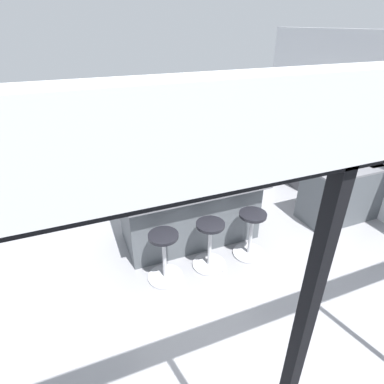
{
  "coord_description": "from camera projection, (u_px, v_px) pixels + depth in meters",
  "views": [
    {
      "loc": [
        1.61,
        3.39,
        2.84
      ],
      "look_at": [
        0.21,
        -0.07,
        0.8
      ],
      "focal_mm": 29.3,
      "sensor_mm": 36.0,
      "label": 1
    }
  ],
  "objects": [
    {
      "name": "apple_red",
      "position": [
        195.0,
        174.0,
        4.3
      ],
      "size": [
        0.07,
        0.07,
        0.07
      ],
      "primitive_type": "sphere",
      "color": "red",
      "rests_on": "cutting_board"
    },
    {
      "name": "fruit_bowl",
      "position": [
        226.0,
        173.0,
        4.37
      ],
      "size": [
        0.25,
        0.25,
        0.07
      ],
      "color": "silver",
      "rests_on": "kitchen_island"
    },
    {
      "name": "sink_cabinet",
      "position": [
        356.0,
        189.0,
        5.07
      ],
      "size": [
        1.83,
        0.6,
        1.18
      ],
      "color": "#4C5156",
      "rests_on": "ground_plane"
    },
    {
      "name": "ground_plane",
      "position": [
        207.0,
        239.0,
        4.66
      ],
      "size": [
        7.48,
        7.48,
        0.0
      ],
      "primitive_type": "plane",
      "color": "gray"
    },
    {
      "name": "kitchen_island",
      "position": [
        189.0,
        209.0,
        4.5
      ],
      "size": [
        1.93,
        1.05,
        0.94
      ],
      "color": "#4C5156",
      "rests_on": "ground_plane"
    },
    {
      "name": "oven_range",
      "position": [
        304.0,
        162.0,
        6.1
      ],
      "size": [
        0.6,
        0.61,
        0.87
      ],
      "color": "#38383D",
      "rests_on": "ground_plane"
    },
    {
      "name": "cutting_board",
      "position": [
        190.0,
        178.0,
        4.29
      ],
      "size": [
        0.36,
        0.24,
        0.02
      ],
      "primitive_type": "cube",
      "color": "olive",
      "rests_on": "kitchen_island"
    },
    {
      "name": "interior_partition_left",
      "position": [
        374.0,
        127.0,
        4.95
      ],
      "size": [
        0.12,
        5.56,
        2.75
      ],
      "color": "silver",
      "rests_on": "ground_plane"
    },
    {
      "name": "stool_by_window",
      "position": [
        251.0,
        236.0,
        4.2
      ],
      "size": [
        0.44,
        0.44,
        0.67
      ],
      "color": "#B7B7BC",
      "rests_on": "ground_plane"
    },
    {
      "name": "apple_green",
      "position": [
        181.0,
        178.0,
        4.21
      ],
      "size": [
        0.07,
        0.07,
        0.07
      ],
      "primitive_type": "sphere",
      "color": "#609E2D",
      "rests_on": "cutting_board"
    },
    {
      "name": "apple_yellow",
      "position": [
        194.0,
        177.0,
        4.21
      ],
      "size": [
        0.08,
        0.08,
        0.08
      ],
      "primitive_type": "sphere",
      "color": "gold",
      "rests_on": "cutting_board"
    },
    {
      "name": "stool_near_camera",
      "position": [
        164.0,
        258.0,
        3.8
      ],
      "size": [
        0.44,
        0.44,
        0.67
      ],
      "color": "#B7B7BC",
      "rests_on": "ground_plane"
    },
    {
      "name": "stool_middle",
      "position": [
        210.0,
        246.0,
        4.0
      ],
      "size": [
        0.44,
        0.44,
        0.67
      ],
      "color": "#B7B7BC",
      "rests_on": "ground_plane"
    }
  ]
}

